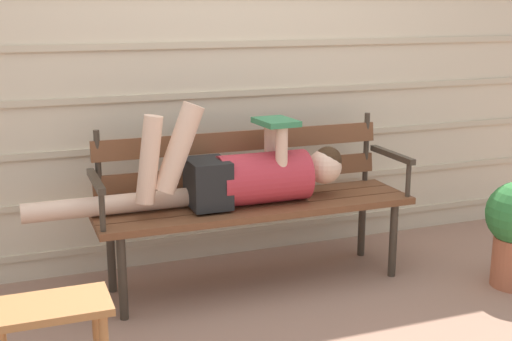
{
  "coord_description": "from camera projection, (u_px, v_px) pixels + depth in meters",
  "views": [
    {
      "loc": [
        -1.22,
        -3.04,
        1.49
      ],
      "look_at": [
        0.0,
        0.16,
        0.64
      ],
      "focal_mm": 46.86,
      "sensor_mm": 36.0,
      "label": 1
    }
  ],
  "objects": [
    {
      "name": "footstool",
      "position": [
        51.0,
        324.0,
        2.53
      ],
      "size": [
        0.45,
        0.27,
        0.4
      ],
      "color": "#9E6638",
      "rests_on": "ground"
    },
    {
      "name": "reclining_person",
      "position": [
        238.0,
        175.0,
        3.5
      ],
      "size": [
        1.69,
        0.27,
        0.58
      ],
      "color": "#B72D38"
    },
    {
      "name": "house_siding",
      "position": [
        225.0,
        44.0,
        3.84
      ],
      "size": [
        5.25,
        0.08,
        2.55
      ],
      "color": "beige",
      "rests_on": "ground"
    },
    {
      "name": "ground_plane",
      "position": [
        266.0,
        294.0,
        3.54
      ],
      "size": [
        12.0,
        12.0,
        0.0
      ],
      "primitive_type": "plane",
      "color": "#936B56"
    },
    {
      "name": "park_bench",
      "position": [
        252.0,
        193.0,
        3.62
      ],
      "size": [
        1.72,
        0.46,
        0.87
      ],
      "color": "brown",
      "rests_on": "ground"
    }
  ]
}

